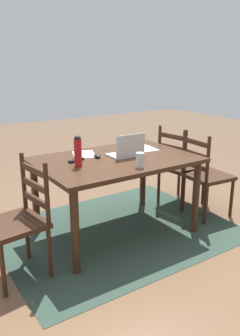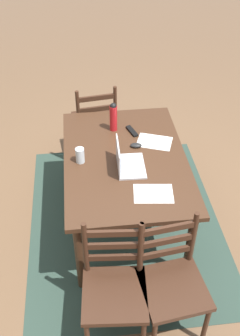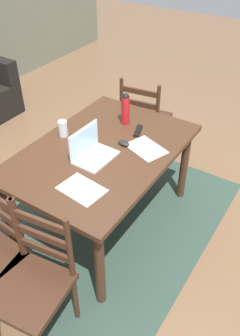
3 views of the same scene
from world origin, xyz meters
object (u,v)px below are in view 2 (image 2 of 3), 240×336
chair_right_far (95,122)px  drinking_glass (80,155)px  chair_left_near (172,283)px  computer_mouse (136,145)px  dining_table (125,166)px  laptop (125,162)px  water_bottle (113,116)px  tv_remote (132,131)px  chair_left_far (114,288)px

chair_right_far → drinking_glass: chair_right_far is taller
chair_right_far → chair_left_near: size_ratio=1.00×
drinking_glass → computer_mouse: size_ratio=1.31×
dining_table → laptop: laptop is taller
water_bottle → computer_mouse: bearing=-149.9°
dining_table → chair_left_near: bearing=-169.1°
computer_mouse → tv_remote: 0.23m
chair_right_far → drinking_glass: bearing=170.5°
chair_right_far → chair_left_near: same height
chair_right_far → drinking_glass: (-1.04, 0.17, 0.38)m
chair_right_far → laptop: 1.23m
chair_right_far → laptop: bearing=-170.9°
drinking_glass → tv_remote: size_ratio=0.77×
chair_right_far → water_bottle: 0.77m
chair_left_far → water_bottle: (1.46, -0.15, 0.45)m
computer_mouse → chair_left_near: bearing=-168.3°
dining_table → drinking_glass: (-0.01, 0.37, 0.16)m
computer_mouse → tv_remote: (0.23, 0.00, -0.01)m
laptop → water_bottle: water_bottle is taller
computer_mouse → chair_right_far: bearing=26.5°
dining_table → tv_remote: tv_remote is taller
chair_right_far → computer_mouse: chair_right_far is taller
dining_table → chair_left_far: chair_left_far is taller
dining_table → chair_right_far: bearing=10.9°
drinking_glass → chair_left_far: bearing=-170.4°
chair_left_far → tv_remote: (1.40, -0.31, 0.32)m
chair_right_far → chair_left_far: 2.07m
laptop → computer_mouse: laptop is taller
chair_left_near → computer_mouse: bearing=4.3°
drinking_glass → laptop: bearing=-107.8°
chair_left_near → water_bottle: bearing=9.9°
laptop → computer_mouse: (0.26, -0.12, -0.04)m
chair_left_far → computer_mouse: size_ratio=9.50×
drinking_glass → tv_remote: (0.37, -0.48, -0.06)m
dining_table → chair_left_far: 1.08m
computer_mouse → dining_table: bearing=148.9°
chair_left_near → tv_remote: (1.40, 0.09, 0.32)m
water_bottle → chair_left_far: bearing=174.3°
chair_right_far → tv_remote: bearing=-155.4°
tv_remote → computer_mouse: bearing=72.3°
chair_left_far → tv_remote: chair_left_far is taller
drinking_glass → computer_mouse: (0.15, -0.49, -0.05)m
chair_left_far → water_bottle: bearing=-5.7°
dining_table → drinking_glass: 0.41m
drinking_glass → dining_table: bearing=-88.7°
drinking_glass → computer_mouse: bearing=-73.1°
chair_right_far → dining_table: bearing=-169.1°
dining_table → water_bottle: bearing=7.4°
computer_mouse → tv_remote: computer_mouse is taller
dining_table → chair_right_far: 1.08m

